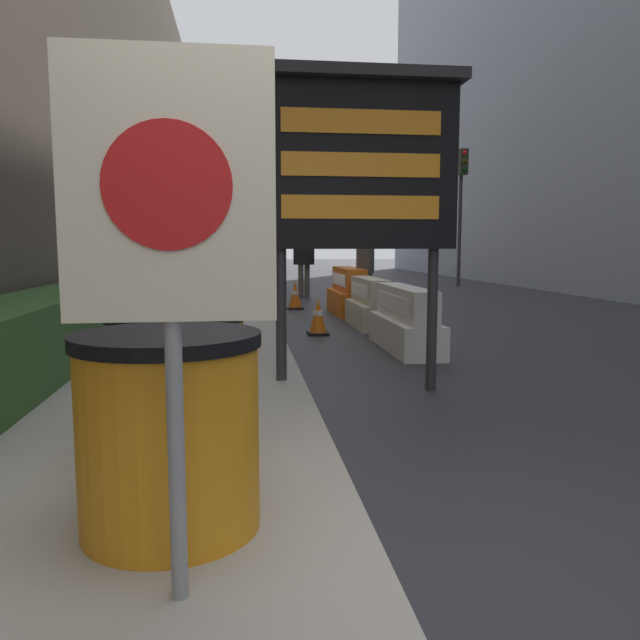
{
  "coord_description": "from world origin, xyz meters",
  "views": [
    {
      "loc": [
        -0.57,
        -2.21,
        1.4
      ],
      "look_at": [
        0.4,
        5.48,
        0.47
      ],
      "focal_mm": 35.0,
      "sensor_mm": 36.0,
      "label": 1
    }
  ],
  "objects_px": {
    "warning_sign": "(169,223)",
    "pedestrian_worker": "(304,257)",
    "jersey_barrier_white": "(405,322)",
    "jersey_barrier_orange_near": "(349,294)",
    "traffic_cone_far": "(349,295)",
    "message_board": "(359,164)",
    "barrel_drum_foreground": "(169,431)",
    "traffic_cone_mid": "(295,295)",
    "barrel_drum_middle": "(178,383)",
    "traffic_light_near_curb": "(284,181)",
    "traffic_cone_near": "(318,317)",
    "traffic_light_far_side": "(462,189)",
    "jersey_barrier_cream": "(369,306)",
    "pedestrian_passerby": "(365,264)"
  },
  "relations": [
    {
      "from": "traffic_light_near_curb",
      "to": "traffic_cone_near",
      "type": "bearing_deg",
      "value": -90.34
    },
    {
      "from": "barrel_drum_middle",
      "to": "traffic_cone_far",
      "type": "bearing_deg",
      "value": 74.25
    },
    {
      "from": "jersey_barrier_white",
      "to": "barrel_drum_foreground",
      "type": "bearing_deg",
      "value": -115.09
    },
    {
      "from": "barrel_drum_foreground",
      "to": "pedestrian_worker",
      "type": "relative_size",
      "value": 0.48
    },
    {
      "from": "barrel_drum_foreground",
      "to": "jersey_barrier_white",
      "type": "bearing_deg",
      "value": 64.91
    },
    {
      "from": "barrel_drum_middle",
      "to": "traffic_light_near_curb",
      "type": "bearing_deg",
      "value": 83.46
    },
    {
      "from": "pedestrian_worker",
      "to": "barrel_drum_foreground",
      "type": "bearing_deg",
      "value": -64.2
    },
    {
      "from": "jersey_barrier_orange_near",
      "to": "barrel_drum_middle",
      "type": "bearing_deg",
      "value": -106.19
    },
    {
      "from": "traffic_light_far_side",
      "to": "barrel_drum_foreground",
      "type": "bearing_deg",
      "value": -113.47
    },
    {
      "from": "traffic_cone_mid",
      "to": "traffic_cone_far",
      "type": "distance_m",
      "value": 1.19
    },
    {
      "from": "jersey_barrier_white",
      "to": "traffic_cone_far",
      "type": "height_order",
      "value": "jersey_barrier_white"
    },
    {
      "from": "traffic_cone_mid",
      "to": "traffic_light_near_curb",
      "type": "bearing_deg",
      "value": 89.12
    },
    {
      "from": "jersey_barrier_white",
      "to": "traffic_light_far_side",
      "type": "height_order",
      "value": "traffic_light_far_side"
    },
    {
      "from": "warning_sign",
      "to": "jersey_barrier_white",
      "type": "height_order",
      "value": "warning_sign"
    },
    {
      "from": "traffic_cone_far",
      "to": "traffic_light_near_curb",
      "type": "xyz_separation_m",
      "value": [
        -1.08,
        4.54,
        2.88
      ]
    },
    {
      "from": "barrel_drum_foreground",
      "to": "barrel_drum_middle",
      "type": "height_order",
      "value": "same"
    },
    {
      "from": "barrel_drum_middle",
      "to": "pedestrian_passerby",
      "type": "distance_m",
      "value": 9.06
    },
    {
      "from": "jersey_barrier_cream",
      "to": "traffic_cone_far",
      "type": "bearing_deg",
      "value": 87.04
    },
    {
      "from": "message_board",
      "to": "jersey_barrier_orange_near",
      "type": "height_order",
      "value": "message_board"
    },
    {
      "from": "jersey_barrier_white",
      "to": "jersey_barrier_orange_near",
      "type": "relative_size",
      "value": 1.03
    },
    {
      "from": "jersey_barrier_orange_near",
      "to": "barrel_drum_foreground",
      "type": "bearing_deg",
      "value": -104.33
    },
    {
      "from": "jersey_barrier_cream",
      "to": "traffic_cone_near",
      "type": "xyz_separation_m",
      "value": [
        -0.99,
        -0.82,
        -0.08
      ]
    },
    {
      "from": "jersey_barrier_white",
      "to": "traffic_cone_mid",
      "type": "distance_m",
      "value": 5.61
    },
    {
      "from": "message_board",
      "to": "traffic_light_near_curb",
      "type": "relative_size",
      "value": 0.67
    },
    {
      "from": "barrel_drum_foreground",
      "to": "barrel_drum_middle",
      "type": "xyz_separation_m",
      "value": [
        -0.06,
        0.97,
        0.0
      ]
    },
    {
      "from": "warning_sign",
      "to": "pedestrian_worker",
      "type": "distance_m",
      "value": 14.52
    },
    {
      "from": "warning_sign",
      "to": "traffic_light_near_curb",
      "type": "height_order",
      "value": "traffic_light_near_curb"
    },
    {
      "from": "warning_sign",
      "to": "jersey_barrier_cream",
      "type": "bearing_deg",
      "value": 73.79
    },
    {
      "from": "jersey_barrier_cream",
      "to": "pedestrian_worker",
      "type": "height_order",
      "value": "pedestrian_worker"
    },
    {
      "from": "jersey_barrier_orange_near",
      "to": "pedestrian_worker",
      "type": "relative_size",
      "value": 1.08
    },
    {
      "from": "barrel_drum_middle",
      "to": "jersey_barrier_cream",
      "type": "distance_m",
      "value": 7.18
    },
    {
      "from": "traffic_light_near_curb",
      "to": "pedestrian_passerby",
      "type": "bearing_deg",
      "value": -77.39
    },
    {
      "from": "jersey_barrier_orange_near",
      "to": "traffic_cone_far",
      "type": "xyz_separation_m",
      "value": [
        0.15,
        0.78,
        -0.1
      ]
    },
    {
      "from": "jersey_barrier_white",
      "to": "traffic_cone_far",
      "type": "relative_size",
      "value": 3.11
    },
    {
      "from": "jersey_barrier_white",
      "to": "pedestrian_worker",
      "type": "relative_size",
      "value": 1.11
    },
    {
      "from": "traffic_cone_far",
      "to": "jersey_barrier_cream",
      "type": "bearing_deg",
      "value": -92.96
    },
    {
      "from": "jersey_barrier_orange_near",
      "to": "pedestrian_passerby",
      "type": "xyz_separation_m",
      "value": [
        0.3,
        -0.21,
        0.6
      ]
    },
    {
      "from": "traffic_cone_near",
      "to": "pedestrian_worker",
      "type": "xyz_separation_m",
      "value": [
        0.48,
        6.93,
        0.79
      ]
    },
    {
      "from": "traffic_cone_far",
      "to": "traffic_light_near_curb",
      "type": "height_order",
      "value": "traffic_light_near_curb"
    },
    {
      "from": "jersey_barrier_cream",
      "to": "traffic_cone_near",
      "type": "bearing_deg",
      "value": -140.37
    },
    {
      "from": "pedestrian_passerby",
      "to": "message_board",
      "type": "bearing_deg",
      "value": -168.03
    },
    {
      "from": "barrel_drum_foreground",
      "to": "message_board",
      "type": "xyz_separation_m",
      "value": [
        1.41,
        3.01,
        1.55
      ]
    },
    {
      "from": "warning_sign",
      "to": "jersey_barrier_orange_near",
      "type": "xyz_separation_m",
      "value": [
        2.41,
        10.37,
        -1.06
      ]
    },
    {
      "from": "traffic_cone_near",
      "to": "pedestrian_worker",
      "type": "relative_size",
      "value": 0.32
    },
    {
      "from": "jersey_barrier_cream",
      "to": "traffic_cone_mid",
      "type": "distance_m",
      "value": 3.32
    },
    {
      "from": "traffic_light_far_side",
      "to": "jersey_barrier_cream",
      "type": "bearing_deg",
      "value": -117.35
    },
    {
      "from": "message_board",
      "to": "jersey_barrier_orange_near",
      "type": "relative_size",
      "value": 1.5
    },
    {
      "from": "message_board",
      "to": "jersey_barrier_orange_near",
      "type": "xyz_separation_m",
      "value": [
        1.08,
        6.76,
        -1.72
      ]
    },
    {
      "from": "traffic_cone_mid",
      "to": "pedestrian_worker",
      "type": "relative_size",
      "value": 0.34
    },
    {
      "from": "traffic_cone_mid",
      "to": "traffic_cone_far",
      "type": "height_order",
      "value": "traffic_cone_far"
    }
  ]
}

